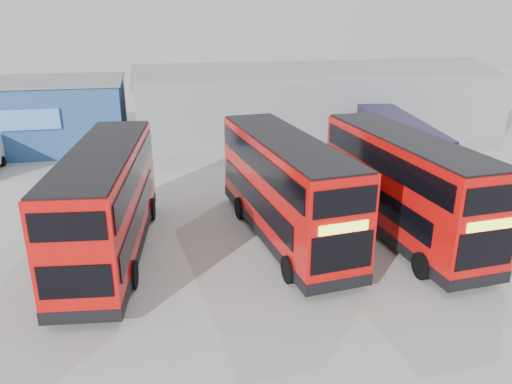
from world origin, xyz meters
name	(u,v)px	position (x,y,z in m)	size (l,w,h in m)	color
ground_plane	(281,225)	(0.00, 0.00, 0.00)	(120.00, 120.00, 0.00)	gray
office_block	(42,114)	(-14.00, 17.99, 2.58)	(12.30, 8.32, 5.12)	navy
maintenance_shed	(313,99)	(8.00, 20.00, 2.60)	(30.50, 12.00, 5.89)	gray
double_decker_left	(107,205)	(-7.92, -1.62, 2.34)	(3.95, 11.35, 4.71)	red
double_decker_centre	(285,190)	(-0.21, -1.40, 2.36)	(3.92, 11.41, 4.74)	red
double_decker_right	(403,188)	(5.11, -2.21, 2.36)	(3.52, 11.37, 4.74)	red
single_decker_blue	(398,144)	(9.96, 7.77, 1.60)	(4.54, 12.16, 3.23)	black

